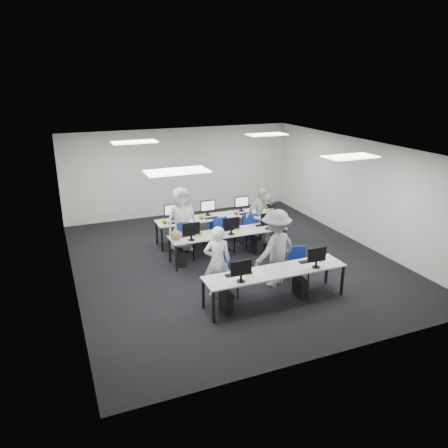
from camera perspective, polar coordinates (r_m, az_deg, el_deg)
name	(u,v)px	position (r m, az deg, el deg)	size (l,w,h in m)	color
room	(232,206)	(11.21, 1.00, 2.31)	(9.00, 9.02, 3.00)	black
ceiling_panels	(232,149)	(10.88, 1.05, 9.82)	(5.20, 4.60, 0.02)	white
desk_front	(276,273)	(9.50, 6.74, -6.34)	(3.20, 0.70, 0.73)	#ACAFB1
desk_mid	(228,234)	(11.65, 0.59, -1.29)	(3.20, 0.70, 0.73)	#ACAFB1
desk_back	(210,218)	(12.88, -1.83, 0.73)	(3.20, 0.70, 0.73)	#ACAFB1
equipment_front	(268,288)	(9.54, 5.70, -8.33)	(2.51, 0.41, 1.19)	#0B3494
equipment_mid	(222,246)	(11.68, -0.25, -2.92)	(2.91, 0.41, 1.19)	white
equipment_back	(216,228)	(13.06, -1.06, -0.49)	(2.91, 0.41, 1.19)	white
chair_0	(225,284)	(9.80, 0.09, -7.88)	(0.48, 0.52, 0.93)	navy
chair_1	(298,271)	(10.64, 9.67, -6.07)	(0.52, 0.54, 0.84)	navy
chair_2	(187,247)	(11.86, -4.92, -3.00)	(0.60, 0.62, 0.92)	navy
chair_3	(224,241)	(12.20, -0.06, -2.26)	(0.53, 0.57, 0.94)	navy
chair_4	(253,237)	(12.59, 3.76, -1.67)	(0.58, 0.60, 0.90)	navy
chair_5	(185,242)	(12.19, -5.15, -2.39)	(0.54, 0.57, 0.92)	navy
chair_6	(213,238)	(12.55, -1.48, -1.79)	(0.48, 0.51, 0.83)	navy
chair_7	(245,232)	(12.94, 2.74, -1.08)	(0.49, 0.52, 0.88)	navy
handbag	(176,235)	(11.12, -6.27, -1.47)	(0.30, 0.19, 0.25)	#9B7250
student_0	(217,262)	(9.61, -0.88, -4.95)	(0.60, 0.39, 1.65)	beige
student_1	(264,219)	(12.73, 5.28, 0.72)	(0.72, 0.56, 1.48)	beige
student_2	(182,220)	(12.07, -5.53, 0.55)	(0.89, 0.58, 1.83)	beige
student_3	(261,216)	(12.72, 4.81, 1.07)	(0.96, 0.40, 1.63)	beige
photographer	(276,248)	(10.13, 6.75, -3.17)	(1.19, 0.69, 1.85)	gray
dslr_camera	(271,206)	(9.91, 6.20, 2.41)	(0.14, 0.18, 0.10)	black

